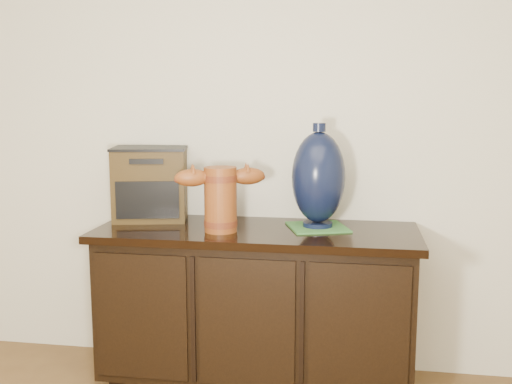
% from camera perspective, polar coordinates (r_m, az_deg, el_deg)
% --- Properties ---
extents(sideboard, '(1.46, 0.56, 0.75)m').
position_cam_1_polar(sideboard, '(2.83, 0.03, -10.83)').
color(sideboard, black).
rests_on(sideboard, ground).
extents(terracotta_vessel, '(0.40, 0.22, 0.29)m').
position_cam_1_polar(terracotta_vessel, '(2.65, -3.40, -0.33)').
color(terracotta_vessel, brown).
rests_on(terracotta_vessel, sideboard).
extents(tv_radio, '(0.41, 0.35, 0.35)m').
position_cam_1_polar(tv_radio, '(2.96, -10.00, 0.82)').
color(tv_radio, '#36260D').
rests_on(tv_radio, sideboard).
extents(green_mat, '(0.32, 0.32, 0.01)m').
position_cam_1_polar(green_mat, '(2.76, 5.89, -3.34)').
color(green_mat, '#356D31').
rests_on(green_mat, sideboard).
extents(lamp_base, '(0.31, 0.31, 0.47)m').
position_cam_1_polar(lamp_base, '(2.72, 5.96, 1.35)').
color(lamp_base, black).
rests_on(lamp_base, green_mat).
extents(spray_can, '(0.06, 0.06, 0.18)m').
position_cam_1_polar(spray_can, '(2.90, -3.04, -1.01)').
color(spray_can, '#5E1510').
rests_on(spray_can, sideboard).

